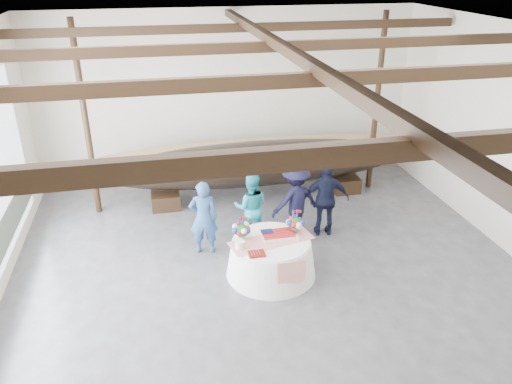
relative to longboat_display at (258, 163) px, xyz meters
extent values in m
cube|color=#3D3D42|center=(-0.44, -4.47, -0.93)|extent=(10.00, 12.00, 0.01)
cube|color=silver|center=(-0.44, 1.53, 1.32)|extent=(10.00, 0.02, 4.50)
cube|color=white|center=(-0.44, -4.47, 3.57)|extent=(10.00, 12.00, 0.01)
cube|color=black|center=(-0.44, -7.97, 3.32)|extent=(9.80, 0.12, 0.18)
cube|color=black|center=(-0.44, -5.47, 3.32)|extent=(9.80, 0.12, 0.18)
cube|color=black|center=(-0.44, -2.97, 3.32)|extent=(9.80, 0.12, 0.18)
cube|color=black|center=(-0.44, -0.47, 3.32)|extent=(9.80, 0.12, 0.18)
cube|color=black|center=(-0.44, -4.47, 3.45)|extent=(0.15, 11.76, 0.15)
cylinder|color=black|center=(-3.94, 0.00, 1.32)|extent=(0.14, 0.14, 4.50)
cylinder|color=black|center=(3.06, 0.00, 1.32)|extent=(0.14, 0.14, 4.50)
cube|color=black|center=(-2.34, 0.00, -0.74)|extent=(0.68, 0.88, 0.39)
cube|color=black|center=(2.34, 0.00, -0.74)|extent=(0.68, 0.88, 0.39)
ellipsoid|color=black|center=(0.00, 0.00, -0.01)|extent=(7.79, 1.56, 1.07)
cube|color=#9E7A4C|center=(0.00, 0.00, 0.28)|extent=(6.23, 1.02, 0.06)
cone|color=white|center=(-0.47, -3.43, -0.57)|extent=(1.74, 1.74, 0.72)
cylinder|color=white|center=(-0.47, -3.43, -0.20)|extent=(1.47, 1.47, 0.04)
cube|color=red|center=(-0.47, -3.43, -0.18)|extent=(1.69, 0.88, 0.01)
cube|color=white|center=(-0.32, -3.32, -0.15)|extent=(0.60, 0.40, 0.07)
cylinder|color=white|center=(-1.11, -3.58, -0.11)|extent=(0.18, 0.18, 0.16)
cylinder|color=white|center=(-1.03, -3.11, -0.10)|extent=(0.18, 0.18, 0.18)
cube|color=#6E0909|center=(-0.84, -3.85, -0.17)|extent=(0.30, 0.24, 0.03)
cone|color=silver|center=(0.01, -3.55, -0.12)|extent=(0.09, 0.09, 0.12)
imported|color=#284C81|center=(-1.63, -2.35, -0.13)|extent=(0.64, 0.47, 1.60)
imported|color=teal|center=(-0.58, -2.01, -0.17)|extent=(0.85, 0.72, 1.52)
imported|color=black|center=(0.39, -2.05, -0.09)|extent=(1.21, 0.88, 1.68)
imported|color=black|center=(1.05, -2.16, -0.07)|extent=(1.06, 0.57, 1.72)
camera|label=1|loc=(-2.45, -11.33, 4.69)|focal=35.00mm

